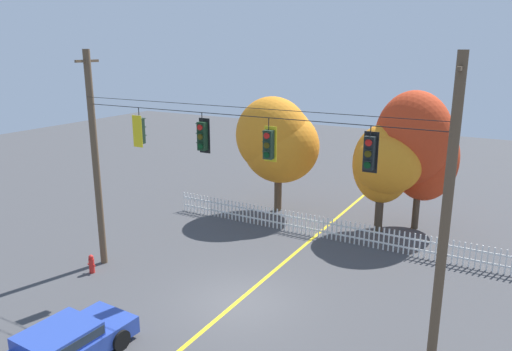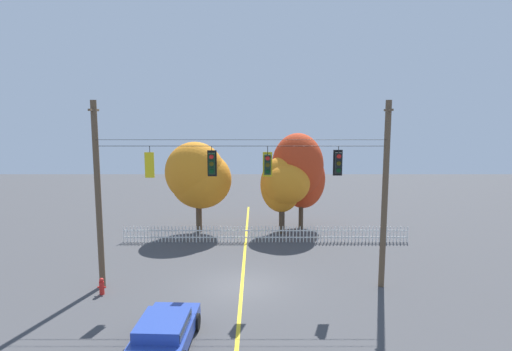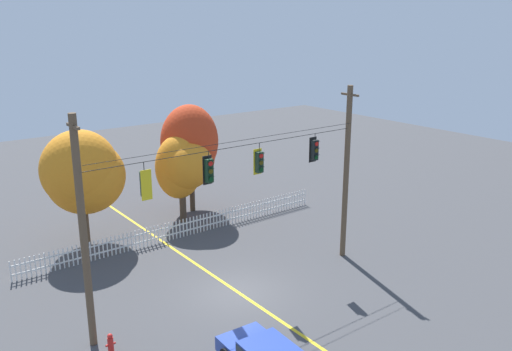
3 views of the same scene
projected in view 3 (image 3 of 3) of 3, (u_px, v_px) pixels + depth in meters
ground at (238, 292)px, 24.29m from camera, size 80.00×80.00×0.00m
lane_centerline_stripe at (238, 292)px, 24.29m from camera, size 0.16×36.00×0.01m
signal_support_span at (237, 198)px, 23.04m from camera, size 13.65×1.10×8.82m
traffic_signal_northbound_primary at (145, 184)px, 20.22m from camera, size 0.43×0.38×1.45m
traffic_signal_southbound_primary at (209, 171)px, 21.87m from camera, size 0.43×0.38×1.42m
traffic_signal_westbound_side at (259, 162)px, 23.37m from camera, size 0.43×0.38×1.43m
traffic_signal_eastbound_side at (314, 150)px, 25.23m from camera, size 0.43×0.38×1.39m
white_picket_fence at (183, 228)px, 30.39m from camera, size 18.44×0.06×1.06m
autumn_maple_near_fence at (83, 172)px, 28.57m from camera, size 4.54×3.85×6.39m
autumn_maple_mid at (183, 166)px, 31.95m from camera, size 3.39×3.05×5.36m
autumn_oak_far_east at (189, 149)px, 33.53m from camera, size 3.92×3.93×6.95m
fire_hydrant at (111, 343)px, 19.77m from camera, size 0.38×0.22×0.78m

